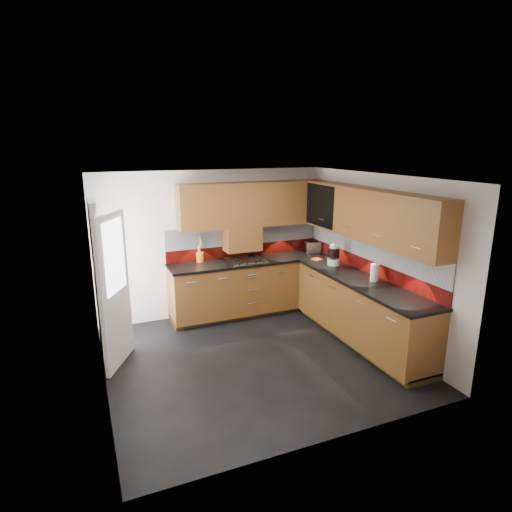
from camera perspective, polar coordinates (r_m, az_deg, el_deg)
name	(u,v)px	position (r m, az deg, el deg)	size (l,w,h in m)	color
room	(255,250)	(5.37, -0.14, 0.79)	(4.00, 3.80, 2.64)	black
base_cabinets	(300,299)	(6.75, 5.94, -5.78)	(2.70, 3.20, 0.95)	brown
countertop	(301,270)	(6.58, 6.01, -1.90)	(2.72, 3.22, 0.04)	black
backsplash	(307,247)	(6.80, 6.82, 1.15)	(2.70, 3.20, 0.54)	#670D09
upper_cabinets	(310,209)	(6.53, 7.26, 6.20)	(2.50, 3.20, 0.72)	brown
extractor_hood	(242,239)	(7.06, -1.85, 2.34)	(0.60, 0.33, 0.40)	brown
glass_cabinet	(328,204)	(7.01, 9.54, 6.92)	(0.32, 0.80, 0.66)	black
back_door	(105,285)	(5.84, -19.49, -3.68)	(0.42, 1.19, 2.04)	white
gas_hob	(246,260)	(6.99, -1.34, -0.53)	(0.61, 0.53, 0.05)	silver
utensil_pot	(200,256)	(6.98, -7.51, 0.01)	(0.12, 0.12, 0.43)	orange
toaster	(313,247)	(7.60, 7.60, 1.17)	(0.30, 0.23, 0.19)	silver
food_processor	(334,256)	(6.83, 10.31, 0.00)	(0.19, 0.19, 0.32)	white
paper_towel	(375,273)	(6.16, 15.53, -2.16)	(0.12, 0.12, 0.24)	white
orange_cloth	(317,259)	(7.13, 8.10, -0.44)	(0.15, 0.13, 0.02)	#DB4718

